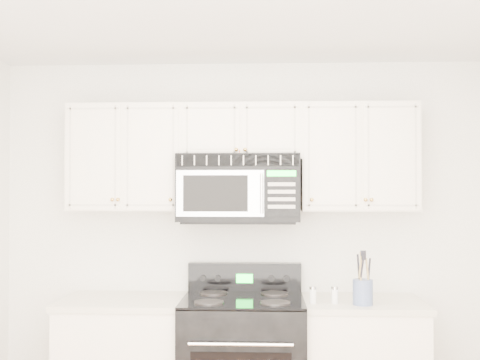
{
  "coord_description": "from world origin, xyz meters",
  "views": [
    {
      "loc": [
        0.18,
        -2.67,
        1.67
      ],
      "look_at": [
        0.0,
        1.3,
        1.73
      ],
      "focal_mm": 45.0,
      "sensor_mm": 36.0,
      "label": 1
    }
  ],
  "objects": [
    {
      "name": "room",
      "position": [
        0.0,
        0.0,
        1.3
      ],
      "size": [
        3.51,
        3.51,
        2.61
      ],
      "color": "#9A6A49",
      "rests_on": "ground"
    },
    {
      "name": "upper_cabinets",
      "position": [
        -0.0,
        1.58,
        1.93
      ],
      "size": [
        2.44,
        0.37,
        0.75
      ],
      "color": "silver",
      "rests_on": "ground"
    },
    {
      "name": "microwave",
      "position": [
        -0.02,
        1.53,
        1.68
      ],
      "size": [
        0.84,
        0.47,
        0.46
      ],
      "color": "black",
      "rests_on": "ground"
    },
    {
      "name": "utensil_crock",
      "position": [
        0.8,
        1.28,
        1.01
      ],
      "size": [
        0.13,
        0.13,
        0.35
      ],
      "color": "slate",
      "rests_on": "base_cabinet_right"
    },
    {
      "name": "shaker_salt",
      "position": [
        0.48,
        1.32,
        0.98
      ],
      "size": [
        0.05,
        0.05,
        0.11
      ],
      "color": "white",
      "rests_on": "base_cabinet_right"
    },
    {
      "name": "shaker_pepper",
      "position": [
        0.62,
        1.31,
        0.98
      ],
      "size": [
        0.05,
        0.05,
        0.11
      ],
      "color": "white",
      "rests_on": "base_cabinet_right"
    }
  ]
}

